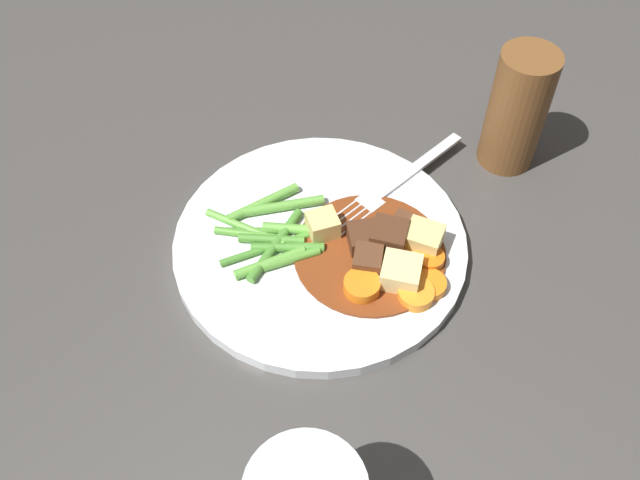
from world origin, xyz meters
name	(u,v)px	position (x,y,z in m)	size (l,w,h in m)	color
ground_plane	(320,249)	(0.00, 0.00, 0.00)	(3.00, 3.00, 0.00)	#423F3D
dinner_plate	(320,244)	(0.00, 0.00, 0.01)	(0.26, 0.26, 0.01)	white
stew_sauce	(369,253)	(0.05, 0.00, 0.01)	(0.13, 0.13, 0.00)	brown
carrot_slice_0	(429,285)	(0.10, -0.02, 0.02)	(0.03, 0.03, 0.01)	orange
carrot_slice_1	(430,260)	(0.10, 0.01, 0.02)	(0.02, 0.02, 0.01)	orange
carrot_slice_2	(403,263)	(0.08, 0.00, 0.02)	(0.03, 0.03, 0.01)	orange
carrot_slice_3	(362,287)	(0.05, -0.04, 0.02)	(0.03, 0.03, 0.01)	orange
carrot_slice_4	(384,263)	(0.06, -0.01, 0.02)	(0.03, 0.03, 0.01)	orange
carrot_slice_5	(416,294)	(0.09, -0.03, 0.02)	(0.03, 0.03, 0.01)	orange
potato_chunk_0	(401,273)	(0.08, -0.02, 0.02)	(0.03, 0.03, 0.02)	#EAD68C
potato_chunk_1	(424,239)	(0.09, 0.02, 0.02)	(0.03, 0.03, 0.02)	#E5CC7A
potato_chunk_2	(324,226)	(0.00, 0.01, 0.02)	(0.02, 0.03, 0.02)	#E5CC7A
meat_chunk_0	(389,238)	(0.06, 0.01, 0.02)	(0.03, 0.03, 0.02)	#4C2B19
meat_chunk_1	(401,228)	(0.06, 0.03, 0.02)	(0.02, 0.02, 0.02)	#56331E
meat_chunk_2	(365,238)	(0.04, 0.01, 0.02)	(0.03, 0.03, 0.02)	#4C2B19
meat_chunk_3	(368,261)	(0.05, -0.02, 0.02)	(0.02, 0.03, 0.02)	#56331E
green_bean_0	(272,239)	(-0.04, -0.02, 0.02)	(0.01, 0.01, 0.06)	#4C8E33
green_bean_1	(263,203)	(-0.06, 0.02, 0.02)	(0.01, 0.01, 0.07)	#66AD42
green_bean_2	(291,259)	(-0.02, -0.03, 0.02)	(0.01, 0.01, 0.05)	#599E38
green_bean_3	(245,228)	(-0.07, -0.01, 0.02)	(0.01, 0.01, 0.08)	#66AD42
green_bean_4	(284,206)	(-0.04, 0.02, 0.02)	(0.01, 0.01, 0.07)	#66AD42
green_bean_5	(288,247)	(-0.02, -0.02, 0.02)	(0.01, 0.01, 0.06)	#4C8E33
green_bean_6	(258,231)	(-0.05, -0.01, 0.02)	(0.01, 0.01, 0.08)	#4C8E33
green_bean_7	(265,249)	(-0.04, -0.03, 0.02)	(0.01, 0.01, 0.08)	#4C8E33
green_bean_8	(270,263)	(-0.03, -0.04, 0.02)	(0.01, 0.01, 0.06)	#66AD42
green_bean_9	(251,235)	(-0.06, -0.02, 0.02)	(0.01, 0.01, 0.06)	#599E38
green_bean_10	(276,245)	(-0.03, -0.02, 0.02)	(0.01, 0.01, 0.08)	#4C8E33
green_bean_11	(292,228)	(-0.03, 0.00, 0.02)	(0.01, 0.01, 0.05)	#66AD42
fork	(393,185)	(0.04, 0.08, 0.01)	(0.09, 0.16, 0.00)	silver
pepper_mill	(517,110)	(0.13, 0.17, 0.06)	(0.05, 0.05, 0.12)	brown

